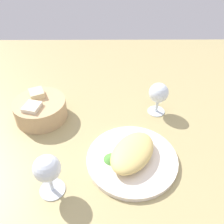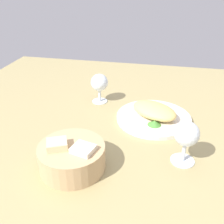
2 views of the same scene
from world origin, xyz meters
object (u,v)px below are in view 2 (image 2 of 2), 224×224
(bread_basket, at_px, (72,157))
(wine_glass_far, at_px, (186,136))
(plate, at_px, (154,118))
(wine_glass_near, at_px, (99,84))

(bread_basket, bearing_deg, wine_glass_far, -162.90)
(wine_glass_far, bearing_deg, plate, -66.08)
(plate, distance_m, wine_glass_near, 0.25)
(plate, bearing_deg, wine_glass_far, 113.92)
(wine_glass_near, relative_size, wine_glass_far, 0.94)
(bread_basket, bearing_deg, wine_glass_near, -86.01)
(wine_glass_far, bearing_deg, wine_glass_near, -44.80)
(plate, height_order, wine_glass_near, wine_glass_near)
(plate, bearing_deg, wine_glass_near, -24.63)
(bread_basket, distance_m, wine_glass_far, 0.30)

